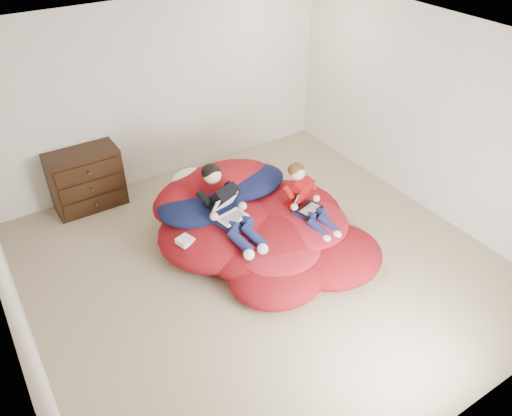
# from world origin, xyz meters

# --- Properties ---
(room_shell) EXTENTS (5.10, 5.10, 2.77)m
(room_shell) POSITION_xyz_m (0.00, 0.00, 0.22)
(room_shell) COLOR tan
(room_shell) RESTS_ON ground
(dresser) EXTENTS (0.91, 0.51, 0.82)m
(dresser) POSITION_xyz_m (-1.29, 2.26, 0.41)
(dresser) COLOR black
(dresser) RESTS_ON ground
(beanbag_pile) EXTENTS (2.35, 2.43, 0.86)m
(beanbag_pile) POSITION_xyz_m (0.19, 0.38, 0.25)
(beanbag_pile) COLOR maroon
(beanbag_pile) RESTS_ON ground
(cream_pillow) EXTENTS (0.45, 0.29, 0.29)m
(cream_pillow) POSITION_xyz_m (-0.29, 1.22, 0.62)
(cream_pillow) COLOR #EEE8CF
(cream_pillow) RESTS_ON beanbag_pile
(older_boy) EXTENTS (0.41, 1.13, 0.67)m
(older_boy) POSITION_xyz_m (-0.20, 0.47, 0.67)
(older_boy) COLOR black
(older_boy) RESTS_ON beanbag_pile
(younger_boy) EXTENTS (0.36, 0.87, 0.66)m
(younger_boy) POSITION_xyz_m (0.69, 0.14, 0.62)
(younger_boy) COLOR #AF0F10
(younger_boy) RESTS_ON beanbag_pile
(laptop_white) EXTENTS (0.36, 0.39, 0.22)m
(laptop_white) POSITION_xyz_m (-0.20, 0.38, 0.62)
(laptop_white) COLOR white
(laptop_white) RESTS_ON older_boy
(laptop_black) EXTENTS (0.35, 0.36, 0.22)m
(laptop_black) POSITION_xyz_m (0.69, 0.12, 0.55)
(laptop_black) COLOR black
(laptop_black) RESTS_ON younger_boy
(power_adapter) EXTENTS (0.20, 0.20, 0.06)m
(power_adapter) POSITION_xyz_m (-0.76, 0.40, 0.42)
(power_adapter) COLOR white
(power_adapter) RESTS_ON beanbag_pile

